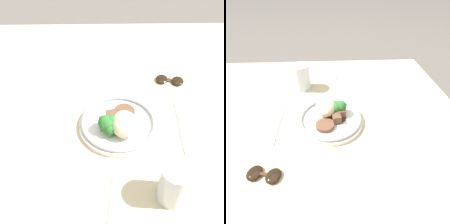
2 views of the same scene
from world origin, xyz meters
The scene contains 8 objects.
ground_plane centered at (0.00, 0.00, 0.00)m, with size 8.00×8.00×0.00m, color #5B5651.
dining_table centered at (0.00, 0.00, 0.02)m, with size 1.14×1.14×0.05m.
plate centered at (0.05, -0.05, 0.07)m, with size 0.24×0.24×0.08m.
juice_glass centered at (0.28, 0.08, 0.10)m, with size 0.08×0.08×0.12m.
fork centered at (-0.17, -0.04, 0.05)m, with size 0.02×0.19×0.00m.
knife centered at (0.05, 0.14, 0.05)m, with size 0.22×0.01×0.00m.
spoon centered at (0.35, -0.08, 0.05)m, with size 0.17×0.03×0.01m.
sunglasses centered at (-0.17, 0.14, 0.05)m, with size 0.07×0.11×0.01m.
Camera 2 is at (-0.44, -0.05, 0.50)m, focal length 28.00 mm.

